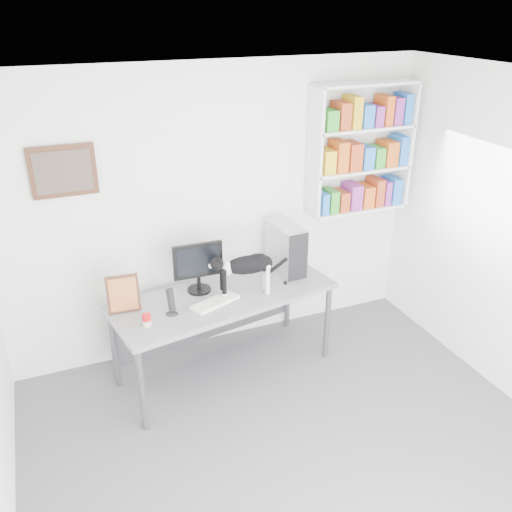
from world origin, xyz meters
The scene contains 11 objects.
room centered at (0.00, 0.00, 1.35)m, with size 4.01×4.01×2.70m.
bookshelf centered at (1.40, 1.85, 1.85)m, with size 1.03×0.28×1.24m, color silver.
wall_art centered at (-1.30, 1.97, 1.90)m, with size 0.52×0.04×0.42m, color #4D2618.
desk centered at (-0.16, 1.43, 0.41)m, with size 1.95×0.76×0.81m, color slate.
monitor centered at (-0.34, 1.57, 1.05)m, with size 0.44×0.21×0.46m, color black.
keyboard centered at (-0.28, 1.30, 0.83)m, with size 0.42×0.16×0.03m, color white.
pc_tower centered at (0.53, 1.65, 1.04)m, with size 0.21×0.46×0.46m, color #B8B8BD.
speaker centered at (-0.66, 1.28, 0.93)m, with size 0.10×0.10×0.24m, color black.
leaning_print centered at (-1.01, 1.48, 0.98)m, with size 0.26×0.11×0.33m, color #4D2618.
soup_can centered at (-0.89, 1.18, 0.87)m, with size 0.07×0.07×0.10m, color red.
cat centered at (0.02, 1.35, 1.01)m, with size 0.62×0.17×0.38m, color black, non-canonical shape.
Camera 1 is at (-1.47, -2.49, 3.14)m, focal length 38.00 mm.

